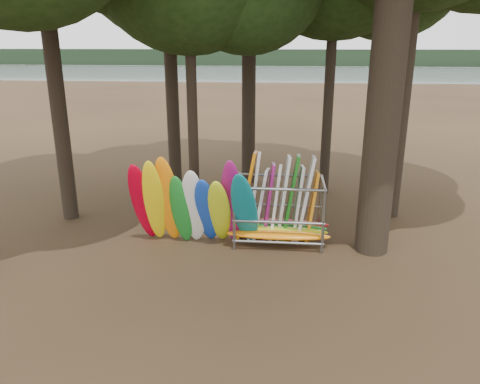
{
  "coord_description": "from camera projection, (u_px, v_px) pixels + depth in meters",
  "views": [
    {
      "loc": [
        1.49,
        -12.77,
        6.05
      ],
      "look_at": [
        0.1,
        1.5,
        1.4
      ],
      "focal_mm": 35.0,
      "sensor_mm": 36.0,
      "label": 1
    }
  ],
  "objects": [
    {
      "name": "ground",
      "position": [
        232.0,
        251.0,
        14.1
      ],
      "size": [
        120.0,
        120.0,
        0.0
      ],
      "primitive_type": "plane",
      "color": "#47331E",
      "rests_on": "ground"
    },
    {
      "name": "lake",
      "position": [
        277.0,
        83.0,
        70.9
      ],
      "size": [
        160.0,
        160.0,
        0.0
      ],
      "primitive_type": "plane",
      "color": "gray",
      "rests_on": "ground"
    },
    {
      "name": "far_shore",
      "position": [
        281.0,
        58.0,
        117.62
      ],
      "size": [
        160.0,
        4.0,
        4.0
      ],
      "primitive_type": "cube",
      "color": "black",
      "rests_on": "ground"
    },
    {
      "name": "kayak_row",
      "position": [
        193.0,
        206.0,
        13.96
      ],
      "size": [
        3.98,
        2.02,
        3.1
      ],
      "color": "#C1001B",
      "rests_on": "ground"
    },
    {
      "name": "storage_rack",
      "position": [
        279.0,
        213.0,
        14.51
      ],
      "size": [
        3.23,
        1.53,
        2.87
      ],
      "color": "slate",
      "rests_on": "ground"
    }
  ]
}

